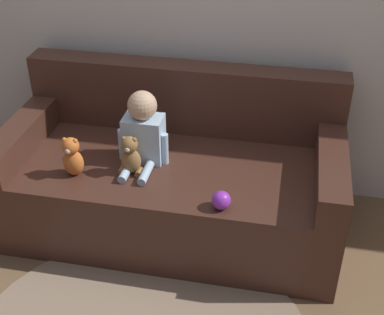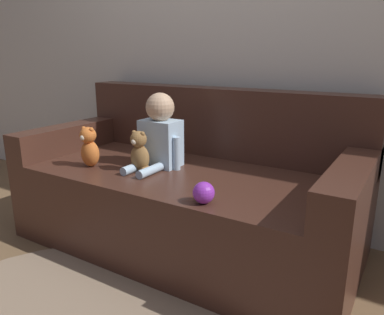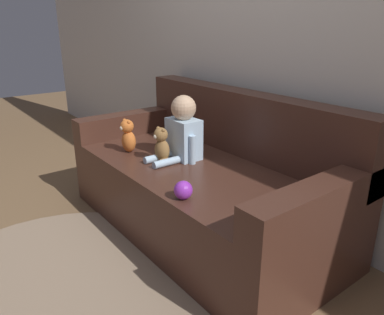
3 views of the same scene
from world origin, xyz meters
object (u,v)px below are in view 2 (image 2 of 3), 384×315
(couch, at_px, (189,192))
(teddy_bear_brown, at_px, (139,152))
(person_baby, at_px, (160,135))
(toy_ball, at_px, (204,193))
(plush_toy_side, at_px, (89,147))

(couch, height_order, teddy_bear_brown, couch)
(couch, bearing_deg, person_baby, -153.49)
(couch, relative_size, teddy_bear_brown, 8.41)
(couch, xyz_separation_m, toy_ball, (0.35, -0.44, 0.21))
(couch, bearing_deg, toy_ball, -51.57)
(teddy_bear_brown, bearing_deg, toy_ball, -21.97)
(plush_toy_side, bearing_deg, toy_ball, -9.20)
(teddy_bear_brown, distance_m, plush_toy_side, 0.32)
(couch, height_order, plush_toy_side, couch)
(person_baby, bearing_deg, toy_ball, -35.70)
(teddy_bear_brown, xyz_separation_m, toy_ball, (0.54, -0.22, -0.06))
(teddy_bear_brown, bearing_deg, couch, 49.45)
(teddy_bear_brown, height_order, plush_toy_side, plush_toy_side)
(person_baby, distance_m, toy_ball, 0.64)
(person_baby, height_order, toy_ball, person_baby)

